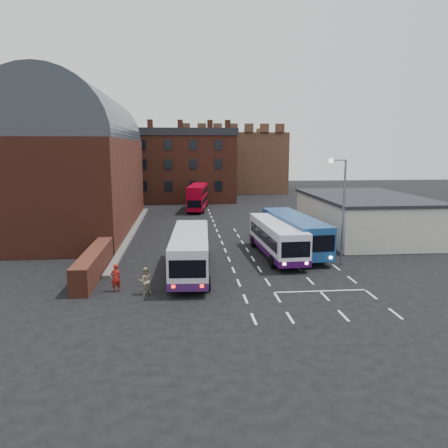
{
  "coord_description": "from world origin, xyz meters",
  "views": [
    {
      "loc": [
        -3.69,
        -29.26,
        9.15
      ],
      "look_at": [
        0.0,
        10.0,
        2.2
      ],
      "focal_mm": 35.0,
      "sensor_mm": 36.0,
      "label": 1
    }
  ],
  "objects": [
    {
      "name": "bus_blue",
      "position": [
        6.0,
        7.73,
        1.88
      ],
      "size": [
        3.68,
        11.83,
        3.18
      ],
      "rotation": [
        0.0,
        0.0,
        3.23
      ],
      "color": "navy",
      "rests_on": "ground"
    },
    {
      "name": "street_lamp",
      "position": [
        8.33,
        2.9,
        5.03
      ],
      "size": [
        1.6,
        0.8,
        8.34
      ],
      "rotation": [
        0.0,
        0.0,
        0.38
      ],
      "color": "slate",
      "rests_on": "ground"
    },
    {
      "name": "ground",
      "position": [
        0.0,
        0.0,
        0.0
      ],
      "size": [
        180.0,
        180.0,
        0.0
      ],
      "primitive_type": "plane",
      "color": "black"
    },
    {
      "name": "brick_terrace",
      "position": [
        -6.0,
        46.0,
        5.5
      ],
      "size": [
        22.0,
        10.0,
        11.0
      ],
      "primitive_type": "cube",
      "color": "brown",
      "rests_on": "ground"
    },
    {
      "name": "bus_white_inbound",
      "position": [
        4.1,
        6.18,
        1.74
      ],
      "size": [
        3.09,
        10.88,
        2.94
      ],
      "rotation": [
        0.0,
        0.0,
        3.19
      ],
      "color": "white",
      "rests_on": "ground"
    },
    {
      "name": "railway_station",
      "position": [
        -15.5,
        21.0,
        7.64
      ],
      "size": [
        12.0,
        28.0,
        16.0
      ],
      "color": "#602B1E",
      "rests_on": "ground"
    },
    {
      "name": "forecourt_wall",
      "position": [
        -10.2,
        2.0,
        0.9
      ],
      "size": [
        1.2,
        10.0,
        1.8
      ],
      "primitive_type": "cube",
      "color": "#602B1E",
      "rests_on": "ground"
    },
    {
      "name": "pedestrian_red",
      "position": [
        -8.1,
        -1.79,
        0.9
      ],
      "size": [
        0.78,
        0.7,
        1.8
      ],
      "primitive_type": "imported",
      "rotation": [
        0.0,
        0.0,
        3.64
      ],
      "color": "maroon",
      "rests_on": "ground"
    },
    {
      "name": "pedestrian_beige",
      "position": [
        -6.16,
        -2.5,
        0.87
      ],
      "size": [
        0.99,
        0.85,
        1.74
      ],
      "primitive_type": "imported",
      "rotation": [
        0.0,
        0.0,
        3.4
      ],
      "color": "tan",
      "rests_on": "ground"
    },
    {
      "name": "bus_red_double",
      "position": [
        -1.58,
        34.27,
        2.0
      ],
      "size": [
        3.37,
        9.58,
        3.75
      ],
      "rotation": [
        0.0,
        0.0,
        3.01
      ],
      "color": "#9D0017",
      "rests_on": "ground"
    },
    {
      "name": "cream_building",
      "position": [
        15.0,
        14.0,
        2.16
      ],
      "size": [
        10.4,
        16.4,
        4.25
      ],
      "color": "beige",
      "rests_on": "ground"
    },
    {
      "name": "castle_keep",
      "position": [
        6.0,
        66.0,
        6.0
      ],
      "size": [
        22.0,
        22.0,
        12.0
      ],
      "primitive_type": "cube",
      "color": "brown",
      "rests_on": "ground"
    },
    {
      "name": "bus_white_outbound",
      "position": [
        -3.24,
        1.75,
        1.8
      ],
      "size": [
        3.23,
        11.28,
        3.05
      ],
      "rotation": [
        0.0,
        0.0,
        -0.05
      ],
      "color": "silver",
      "rests_on": "ground"
    }
  ]
}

